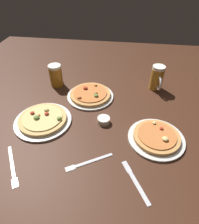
% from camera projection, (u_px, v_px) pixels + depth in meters
% --- Properties ---
extents(ground_plane, '(2.40, 2.40, 0.03)m').
position_uv_depth(ground_plane, '(100.00, 116.00, 1.14)').
color(ground_plane, '#3D2114').
extents(pizza_plate_near, '(0.29, 0.29, 0.05)m').
position_uv_depth(pizza_plate_near, '(156.00, 137.00, 0.97)').
color(pizza_plate_near, silver).
rests_on(pizza_plate_near, ground_plane).
extents(pizza_plate_far, '(0.30, 0.30, 0.05)m').
position_uv_depth(pizza_plate_far, '(90.00, 95.00, 1.26)').
color(pizza_plate_far, silver).
rests_on(pizza_plate_far, ground_plane).
extents(pizza_plate_side, '(0.32, 0.32, 0.05)m').
position_uv_depth(pizza_plate_side, '(43.00, 120.00, 1.08)').
color(pizza_plate_side, silver).
rests_on(pizza_plate_side, ground_plane).
extents(beer_mug_dark, '(0.08, 0.14, 0.17)m').
position_uv_depth(beer_mug_dark, '(157.00, 78.00, 1.29)').
color(beer_mug_dark, '#B27A23').
rests_on(beer_mug_dark, ground_plane).
extents(beer_mug_amber, '(0.09, 0.14, 0.15)m').
position_uv_depth(beer_mug_amber, '(56.00, 75.00, 1.34)').
color(beer_mug_amber, '#9E6619').
rests_on(beer_mug_amber, ground_plane).
extents(ramekin_sauce, '(0.07, 0.07, 0.03)m').
position_uv_depth(ramekin_sauce, '(104.00, 120.00, 1.07)').
color(ramekin_sauce, silver).
rests_on(ramekin_sauce, ground_plane).
extents(fork_left, '(0.15, 0.21, 0.01)m').
position_uv_depth(fork_left, '(12.00, 166.00, 0.86)').
color(fork_left, silver).
rests_on(fork_left, ground_plane).
extents(fork_spare, '(0.21, 0.13, 0.01)m').
position_uv_depth(fork_spare, '(88.00, 162.00, 0.88)').
color(fork_spare, silver).
rests_on(fork_spare, ground_plane).
extents(knife_spare, '(0.12, 0.20, 0.01)m').
position_uv_depth(knife_spare, '(135.00, 181.00, 0.80)').
color(knife_spare, silver).
rests_on(knife_spare, ground_plane).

